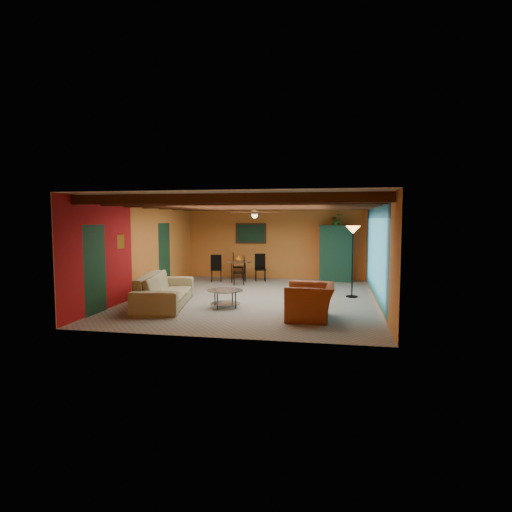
% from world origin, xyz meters
% --- Properties ---
extents(room, '(6.52, 8.01, 2.71)m').
position_xyz_m(room, '(0.00, 0.11, 2.36)').
color(room, gray).
rests_on(room, ground).
extents(sofa, '(1.56, 2.88, 0.80)m').
position_xyz_m(sofa, '(-2.04, -1.41, 0.40)').
color(sofa, '#90835D').
rests_on(sofa, ground).
extents(armchair, '(1.04, 1.19, 0.77)m').
position_xyz_m(armchair, '(1.66, -2.18, 0.38)').
color(armchair, maroon).
rests_on(armchair, ground).
extents(coffee_table, '(1.16, 1.16, 0.45)m').
position_xyz_m(coffee_table, '(-0.48, -1.36, 0.23)').
color(coffee_table, silver).
rests_on(coffee_table, ground).
extents(dining_table, '(2.27, 2.27, 0.97)m').
position_xyz_m(dining_table, '(-1.14, 2.93, 0.49)').
color(dining_table, white).
rests_on(dining_table, ground).
extents(armoire, '(1.09, 0.55, 1.90)m').
position_xyz_m(armoire, '(2.20, 3.70, 0.95)').
color(armoire, maroon).
rests_on(armoire, ground).
extents(floor_lamp, '(0.42, 0.42, 2.00)m').
position_xyz_m(floor_lamp, '(2.65, 0.65, 1.00)').
color(floor_lamp, black).
rests_on(floor_lamp, ground).
extents(ceiling_fan, '(1.50, 1.50, 0.44)m').
position_xyz_m(ceiling_fan, '(0.00, 0.00, 2.36)').
color(ceiling_fan, '#472614').
rests_on(ceiling_fan, ceiling).
extents(painting, '(1.05, 0.03, 0.65)m').
position_xyz_m(painting, '(-0.90, 3.96, 1.65)').
color(painting, black).
rests_on(painting, wall_back).
extents(potted_plant, '(0.51, 0.48, 0.45)m').
position_xyz_m(potted_plant, '(2.20, 3.70, 2.12)').
color(potted_plant, '#26661E').
rests_on(potted_plant, armoire).
extents(vase, '(0.22, 0.22, 0.21)m').
position_xyz_m(vase, '(-1.14, 2.93, 1.08)').
color(vase, orange).
rests_on(vase, dining_table).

